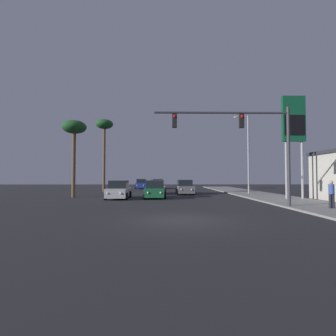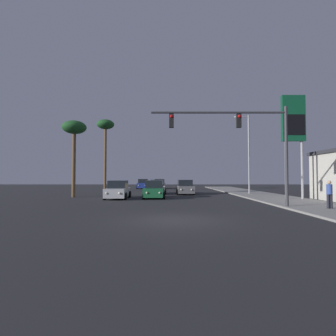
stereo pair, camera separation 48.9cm
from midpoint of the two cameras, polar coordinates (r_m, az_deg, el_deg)
The scene contains 14 objects.
ground_plane at distance 12.39m, azimuth 2.89°, elevation -11.26°, with size 120.00×120.00×0.00m, color #28282B.
sidewalk_right at distance 24.48m, azimuth 24.62°, elevation -6.36°, with size 5.00×60.00×0.12m.
car_white at distance 31.42m, azimuth -1.70°, elevation -4.25°, with size 2.04×4.32×1.68m.
car_tan at distance 45.25m, azimuth -1.41°, elevation -3.57°, with size 2.04×4.33×1.68m.
car_grey at distance 30.79m, azimuth 4.32°, elevation -4.29°, with size 2.04×4.33×1.68m.
car_blue at distance 45.93m, azimuth -5.01°, elevation -3.54°, with size 2.04×4.32×1.68m.
car_green at distance 25.10m, azimuth -2.29°, elevation -4.82°, with size 2.04×4.33×1.68m.
car_silver at distance 24.78m, azimuth -10.19°, elevation -4.82°, with size 2.04×4.33×1.68m.
traffic_light_mast at distance 17.98m, azimuth 17.41°, elevation 7.09°, with size 8.89×0.36×6.50m.
street_lamp at distance 31.48m, azimuth 17.50°, elevation 3.78°, with size 1.74×0.24×9.00m.
gas_station_sign at distance 25.63m, azimuth 26.23°, elevation 8.59°, with size 2.00×0.42×9.00m.
pedestrian_on_sidewalk at distance 18.57m, azimuth 32.48°, elevation -4.65°, with size 0.34×0.32×1.67m.
palm_tree_mid at distance 37.80m, azimuth -12.98°, elevation 8.28°, with size 2.40×2.40×10.02m.
palm_tree_near at distance 28.18m, azimuth -19.15°, elevation 7.62°, with size 2.40×2.40×7.69m.
Camera 2 is at (-0.34, -12.22, 1.99)m, focal length 28.00 mm.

